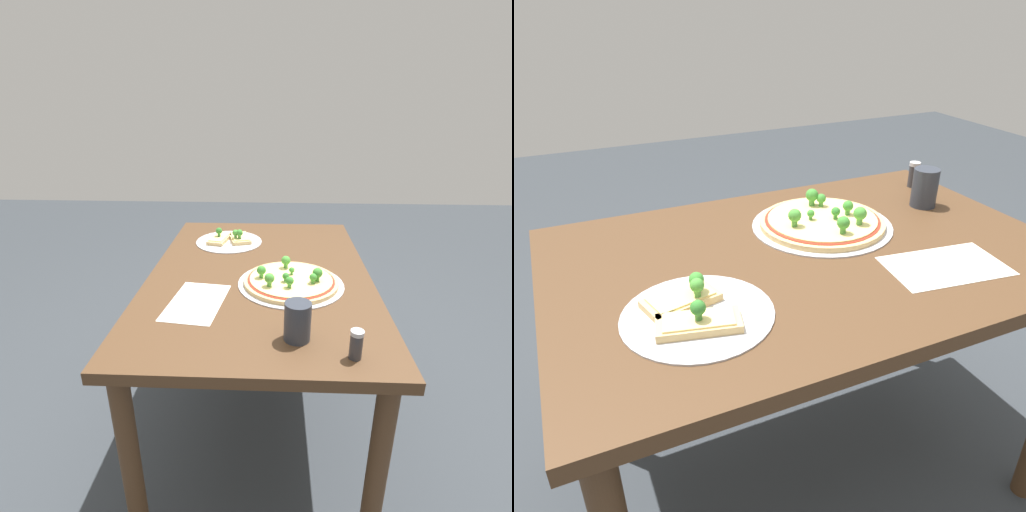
% 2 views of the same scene
% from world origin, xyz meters
% --- Properties ---
extents(ground_plane, '(8.00, 8.00, 0.00)m').
position_xyz_m(ground_plane, '(0.00, 0.00, 0.00)').
color(ground_plane, '#33383D').
extents(dining_table, '(1.24, 0.83, 0.76)m').
position_xyz_m(dining_table, '(0.00, 0.00, 0.65)').
color(dining_table, '#4C331E').
rests_on(dining_table, ground_plane).
extents(pizza_tray_whole, '(0.38, 0.38, 0.07)m').
position_xyz_m(pizza_tray_whole, '(0.10, 0.11, 0.77)').
color(pizza_tray_whole, '#B7B7BC').
rests_on(pizza_tray_whole, dining_table).
extents(pizza_tray_slice, '(0.30, 0.30, 0.07)m').
position_xyz_m(pizza_tray_slice, '(-0.34, -0.15, 0.77)').
color(pizza_tray_slice, '#B7B7BC').
rests_on(pizza_tray_slice, dining_table).
extents(drinking_cup, '(0.07, 0.07, 0.11)m').
position_xyz_m(drinking_cup, '(0.45, 0.12, 0.81)').
color(drinking_cup, '#2D333D').
rests_on(drinking_cup, dining_table).
extents(condiment_shaker, '(0.03, 0.03, 0.08)m').
position_xyz_m(condiment_shaker, '(0.52, 0.26, 0.80)').
color(condiment_shaker, '#333338').
rests_on(condiment_shaker, dining_table).
extents(paper_menu, '(0.29, 0.20, 0.00)m').
position_xyz_m(paper_menu, '(0.25, -0.20, 0.76)').
color(paper_menu, silver).
rests_on(paper_menu, dining_table).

